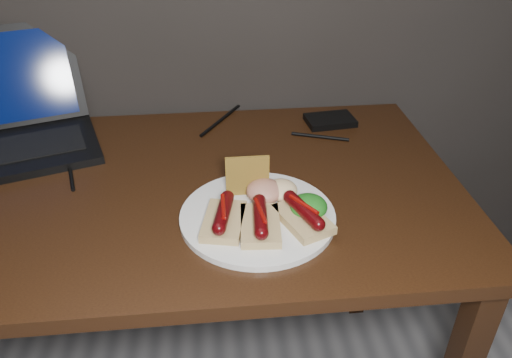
% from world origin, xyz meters
% --- Properties ---
extents(desk, '(1.40, 0.70, 0.75)m').
position_xyz_m(desk, '(0.00, 1.38, 0.66)').
color(desk, black).
rests_on(desk, ground).
extents(hard_drive, '(0.13, 0.09, 0.02)m').
position_xyz_m(hard_drive, '(0.49, 1.63, 0.76)').
color(hard_drive, black).
rests_on(hard_drive, desk).
extents(desk_cables, '(1.01, 0.41, 0.01)m').
position_xyz_m(desk_cables, '(-0.00, 1.54, 0.75)').
color(desk_cables, black).
rests_on(desk_cables, desk).
extents(plate, '(0.37, 0.37, 0.01)m').
position_xyz_m(plate, '(0.26, 1.25, 0.76)').
color(plate, silver).
rests_on(plate, desk).
extents(bread_sausage_left, '(0.09, 0.13, 0.04)m').
position_xyz_m(bread_sausage_left, '(0.20, 1.22, 0.78)').
color(bread_sausage_left, tan).
rests_on(bread_sausage_left, plate).
extents(bread_sausage_center, '(0.08, 0.12, 0.04)m').
position_xyz_m(bread_sausage_center, '(0.26, 1.20, 0.78)').
color(bread_sausage_center, tan).
rests_on(bread_sausage_center, plate).
extents(bread_sausage_right, '(0.11, 0.13, 0.04)m').
position_xyz_m(bread_sausage_right, '(0.34, 1.21, 0.78)').
color(bread_sausage_right, tan).
rests_on(bread_sausage_right, plate).
extents(crispbread, '(0.09, 0.01, 0.08)m').
position_xyz_m(crispbread, '(0.25, 1.31, 0.80)').
color(crispbread, '#AD862F').
rests_on(crispbread, plate).
extents(salad_greens, '(0.07, 0.07, 0.04)m').
position_xyz_m(salad_greens, '(0.36, 1.23, 0.78)').
color(salad_greens, '#134E0F').
rests_on(salad_greens, plate).
extents(salsa_mound, '(0.07, 0.07, 0.04)m').
position_xyz_m(salsa_mound, '(0.28, 1.29, 0.78)').
color(salsa_mound, maroon).
rests_on(salsa_mound, plate).
extents(coleslaw_mound, '(0.06, 0.06, 0.04)m').
position_xyz_m(coleslaw_mound, '(0.31, 1.29, 0.78)').
color(coleslaw_mound, beige).
rests_on(coleslaw_mound, plate).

